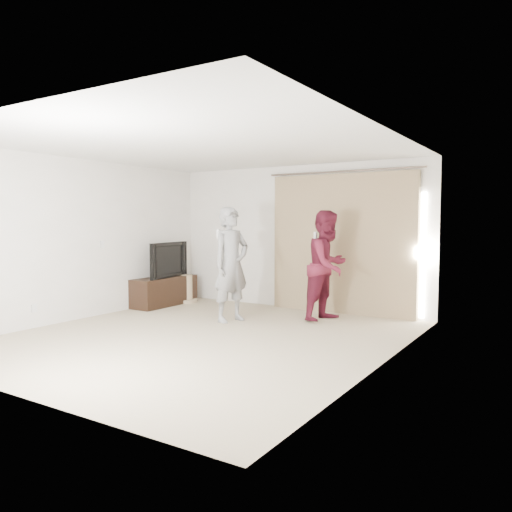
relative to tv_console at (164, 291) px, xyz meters
The scene contains 10 objects.
floor 2.83m from the tv_console, 36.52° to the right, with size 5.50×5.50×0.00m, color tan.
wall_back 2.71m from the tv_console, 25.35° to the left, with size 5.00×0.04×2.60m, color silver.
wall_left 1.98m from the tv_console, 97.98° to the right, with size 0.04×5.50×2.60m.
ceiling 3.66m from the tv_console, 36.52° to the right, with size 5.00×5.50×0.01m, color silver.
curtain 3.46m from the tv_console, 17.52° to the left, with size 2.80×0.11×2.46m.
tv_console is the anchor object (origin of this frame).
tv 0.60m from the tv_console, ahead, with size 1.15×0.15×0.66m, color black.
scratching_post 0.49m from the tv_console, 70.02° to the left, with size 0.41×0.41×0.54m.
person_man 2.13m from the tv_console, 16.34° to the right, with size 0.60×0.76×1.82m.
person_woman 3.29m from the tv_console, ahead, with size 0.82×0.97×1.77m.
Camera 1 is at (4.21, -5.35, 1.59)m, focal length 35.00 mm.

